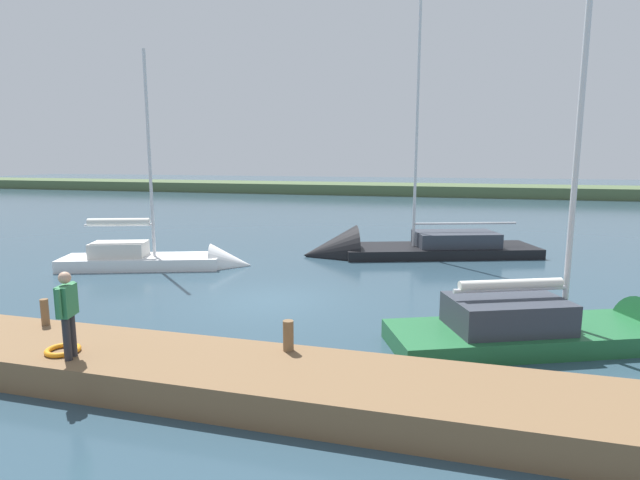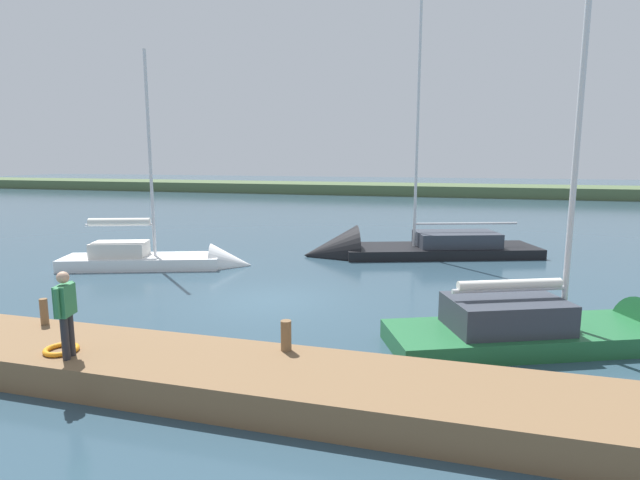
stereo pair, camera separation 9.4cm
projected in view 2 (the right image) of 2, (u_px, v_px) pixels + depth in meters
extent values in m
plane|color=#2D4756|center=(270.00, 301.00, 15.55)|extent=(200.00, 200.00, 0.00)
cube|color=#4C603D|center=(413.00, 194.00, 60.53)|extent=(180.00, 8.00, 2.40)
cube|color=brown|center=(160.00, 368.00, 9.85)|extent=(23.34, 2.30, 0.62)
cylinder|color=brown|center=(286.00, 336.00, 9.90)|extent=(0.21, 0.21, 0.61)
cylinder|color=brown|center=(44.00, 312.00, 11.45)|extent=(0.17, 0.17, 0.60)
torus|color=orange|center=(61.00, 349.00, 9.86)|extent=(0.66, 0.66, 0.10)
cube|color=white|center=(143.00, 267.00, 20.32)|extent=(6.44, 3.76, 0.87)
cone|color=white|center=(231.00, 265.00, 20.55)|extent=(2.14, 2.25, 1.81)
cube|color=silver|center=(120.00, 249.00, 20.14)|extent=(2.38, 1.85, 0.58)
cylinder|color=silver|center=(150.00, 156.00, 19.63)|extent=(0.12, 0.12, 7.98)
cylinder|color=silver|center=(120.00, 225.00, 19.99)|extent=(2.53, 0.97, 0.10)
cylinder|color=silver|center=(119.00, 222.00, 19.97)|extent=(2.35, 1.07, 0.30)
cube|color=#236638|center=(527.00, 345.00, 11.87)|extent=(6.88, 4.51, 0.89)
cube|color=#333842|center=(506.00, 314.00, 11.66)|extent=(3.06, 2.57, 0.72)
cylinder|color=silver|center=(577.00, 141.00, 11.21)|extent=(0.13, 0.13, 8.58)
cylinder|color=silver|center=(510.00, 289.00, 11.58)|extent=(2.59, 1.18, 0.11)
cylinder|color=silver|center=(510.00, 284.00, 11.56)|extent=(2.38, 1.18, 0.22)
cube|color=black|center=(440.00, 254.00, 22.82)|extent=(9.01, 5.33, 0.71)
cone|color=black|center=(331.00, 255.00, 22.53)|extent=(3.13, 3.30, 2.66)
cube|color=#333842|center=(456.00, 239.00, 22.76)|extent=(4.06, 3.08, 0.63)
cylinder|color=silver|center=(418.00, 124.00, 21.82)|extent=(0.13, 0.13, 10.81)
cylinder|color=silver|center=(466.00, 224.00, 22.67)|extent=(4.47, 1.63, 0.10)
cylinder|color=#28282D|center=(65.00, 338.00, 9.43)|extent=(0.14, 0.14, 0.83)
cylinder|color=#28282D|center=(71.00, 335.00, 9.63)|extent=(0.14, 0.14, 0.83)
cube|color=#337F4C|center=(65.00, 300.00, 9.41)|extent=(0.33, 0.49, 0.59)
sphere|color=tan|center=(63.00, 277.00, 9.34)|extent=(0.23, 0.23, 0.23)
cylinder|color=#337F4C|center=(57.00, 304.00, 9.14)|extent=(0.09, 0.09, 0.56)
cylinder|color=#337F4C|center=(72.00, 295.00, 9.68)|extent=(0.09, 0.09, 0.56)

